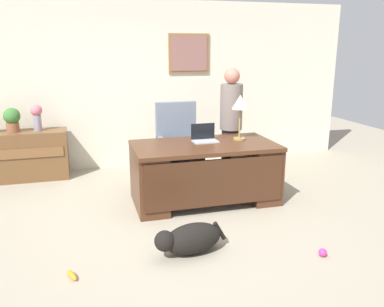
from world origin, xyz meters
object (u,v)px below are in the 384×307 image
object	(u,v)px
dog_toy_ball	(323,253)
armchair	(178,148)
desk_lamp	(240,105)
dog_lying	(190,239)
vase_with_flowers	(37,115)
desk	(205,171)
laptop	(204,137)
potted_plant	(12,119)
credenza	(16,156)
dog_toy_bone	(72,275)
person_standing	(231,125)

from	to	relation	value
dog_toy_ball	armchair	bearing A→B (deg)	107.27
desk_lamp	dog_lying	bearing A→B (deg)	-127.12
dog_lying	vase_with_flowers	world-z (taller)	vase_with_flowers
desk	laptop	bearing A→B (deg)	77.63
potted_plant	dog_toy_ball	size ratio (longest dim) A/B	4.46
dog_lying	dog_toy_ball	bearing A→B (deg)	-18.23
credenza	dog_lying	size ratio (longest dim) A/B	1.98
potted_plant	desk_lamp	bearing A→B (deg)	-26.42
dog_toy_ball	dog_toy_bone	xyz separation A→B (m)	(-2.33, 0.26, -0.02)
desk	person_standing	xyz separation A→B (m)	(0.60, 0.67, 0.45)
dog_toy_ball	dog_lying	bearing A→B (deg)	161.77
dog_toy_ball	dog_toy_bone	distance (m)	2.34
laptop	potted_plant	xyz separation A→B (m)	(-2.52, 1.45, 0.11)
person_standing	laptop	xyz separation A→B (m)	(-0.56, -0.49, -0.04)
credenza	dog_lying	distance (m)	3.49
laptop	dog_toy_ball	xyz separation A→B (m)	(0.63, -1.85, -0.78)
credenza	person_standing	world-z (taller)	person_standing
desk_lamp	potted_plant	size ratio (longest dim) A/B	1.64
credenza	vase_with_flowers	xyz separation A→B (m)	(0.35, 0.00, 0.60)
dog_lying	desk_lamp	xyz separation A→B (m)	(1.07, 1.41, 1.08)
person_standing	armchair	bearing A→B (deg)	162.19
desk_lamp	potted_plant	xyz separation A→B (m)	(-2.99, 1.49, -0.29)
person_standing	dog_toy_ball	xyz separation A→B (m)	(0.07, -2.34, -0.83)
potted_plant	dog_toy_bone	distance (m)	3.27
desk_lamp	dog_toy_ball	bearing A→B (deg)	-85.14
person_standing	credenza	bearing A→B (deg)	162.80
armchair	vase_with_flowers	world-z (taller)	armchair
potted_plant	person_standing	bearing A→B (deg)	-17.25
armchair	desk_lamp	size ratio (longest dim) A/B	2.00
armchair	dog_toy_bone	bearing A→B (deg)	-123.40
laptop	dog_toy_ball	bearing A→B (deg)	-71.18
desk	potted_plant	size ratio (longest dim) A/B	5.05
person_standing	potted_plant	distance (m)	3.22
armchair	vase_with_flowers	bearing A→B (deg)	160.18
desk	potted_plant	bearing A→B (deg)	146.75
person_standing	desk_lamp	size ratio (longest dim) A/B	2.84
person_standing	dog_lying	bearing A→B (deg)	-120.63
dog_lying	vase_with_flowers	distance (m)	3.40
credenza	desk_lamp	size ratio (longest dim) A/B	2.54
person_standing	potted_plant	size ratio (longest dim) A/B	4.65
credenza	vase_with_flowers	world-z (taller)	vase_with_flowers
credenza	potted_plant	size ratio (longest dim) A/B	4.17
credenza	person_standing	xyz separation A→B (m)	(3.08, -0.95, 0.49)
vase_with_flowers	potted_plant	size ratio (longest dim) A/B	1.10
dog_lying	dog_toy_ball	size ratio (longest dim) A/B	9.43
desk_lamp	vase_with_flowers	xyz separation A→B (m)	(-2.65, 1.49, -0.26)
desk	credenza	distance (m)	2.97
vase_with_flowers	dog_toy_ball	world-z (taller)	vase_with_flowers
laptop	desk_lamp	world-z (taller)	desk_lamp
laptop	dog_toy_ball	distance (m)	2.11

